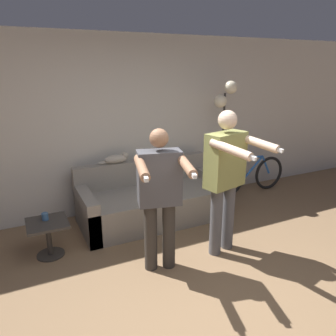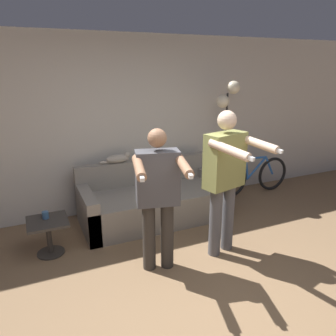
{
  "view_description": "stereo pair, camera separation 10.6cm",
  "coord_description": "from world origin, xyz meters",
  "px_view_note": "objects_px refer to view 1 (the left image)",
  "views": [
    {
      "loc": [
        -1.5,
        -2.04,
        2.14
      ],
      "look_at": [
        0.17,
        1.41,
        0.95
      ],
      "focal_mm": 35.0,
      "sensor_mm": 36.0,
      "label": 1
    },
    {
      "loc": [
        -1.4,
        -2.09,
        2.14
      ],
      "look_at": [
        0.17,
        1.41,
        0.95
      ],
      "focal_mm": 35.0,
      "sensor_mm": 36.0,
      "label": 2
    }
  ],
  "objects_px": {
    "person_left": "(160,192)",
    "cat": "(117,159)",
    "side_table": "(48,231)",
    "cup": "(45,216)",
    "couch": "(153,201)",
    "floor_lamp": "(225,111)",
    "bicycle": "(250,175)",
    "person_right": "(226,173)"
  },
  "relations": [
    {
      "from": "person_left",
      "to": "cat",
      "type": "height_order",
      "value": "person_left"
    },
    {
      "from": "side_table",
      "to": "cup",
      "type": "relative_size",
      "value": 5.37
    },
    {
      "from": "couch",
      "to": "floor_lamp",
      "type": "xyz_separation_m",
      "value": [
        1.29,
        0.15,
        1.21
      ]
    },
    {
      "from": "cat",
      "to": "floor_lamp",
      "type": "bearing_deg",
      "value": -7.22
    },
    {
      "from": "person_left",
      "to": "side_table",
      "type": "height_order",
      "value": "person_left"
    },
    {
      "from": "side_table",
      "to": "bicycle",
      "type": "xyz_separation_m",
      "value": [
        3.42,
        0.6,
        0.01
      ]
    },
    {
      "from": "person_right",
      "to": "side_table",
      "type": "bearing_deg",
      "value": 142.86
    },
    {
      "from": "person_left",
      "to": "cup",
      "type": "distance_m",
      "value": 1.44
    },
    {
      "from": "person_left",
      "to": "bicycle",
      "type": "distance_m",
      "value": 2.8
    },
    {
      "from": "floor_lamp",
      "to": "bicycle",
      "type": "distance_m",
      "value": 1.33
    },
    {
      "from": "cat",
      "to": "floor_lamp",
      "type": "height_order",
      "value": "floor_lamp"
    },
    {
      "from": "side_table",
      "to": "cup",
      "type": "distance_m",
      "value": 0.18
    },
    {
      "from": "cat",
      "to": "side_table",
      "type": "xyz_separation_m",
      "value": [
        -1.08,
        -0.74,
        -0.56
      ]
    },
    {
      "from": "cat",
      "to": "cup",
      "type": "distance_m",
      "value": 1.34
    },
    {
      "from": "cat",
      "to": "floor_lamp",
      "type": "xyz_separation_m",
      "value": [
        1.69,
        -0.21,
        0.61
      ]
    },
    {
      "from": "couch",
      "to": "side_table",
      "type": "distance_m",
      "value": 1.53
    },
    {
      "from": "floor_lamp",
      "to": "side_table",
      "type": "height_order",
      "value": "floor_lamp"
    },
    {
      "from": "couch",
      "to": "cat",
      "type": "height_order",
      "value": "cat"
    },
    {
      "from": "floor_lamp",
      "to": "cat",
      "type": "bearing_deg",
      "value": 172.78
    },
    {
      "from": "person_right",
      "to": "floor_lamp",
      "type": "distance_m",
      "value": 1.67
    },
    {
      "from": "floor_lamp",
      "to": "cup",
      "type": "bearing_deg",
      "value": -170.6
    },
    {
      "from": "couch",
      "to": "person_right",
      "type": "relative_size",
      "value": 1.23
    },
    {
      "from": "person_left",
      "to": "cat",
      "type": "relative_size",
      "value": 3.38
    },
    {
      "from": "person_left",
      "to": "side_table",
      "type": "xyz_separation_m",
      "value": [
        -1.07,
        0.8,
        -0.59
      ]
    },
    {
      "from": "couch",
      "to": "cup",
      "type": "xyz_separation_m",
      "value": [
        -1.49,
        -0.31,
        0.21
      ]
    },
    {
      "from": "couch",
      "to": "cat",
      "type": "distance_m",
      "value": 0.81
    },
    {
      "from": "person_right",
      "to": "cat",
      "type": "height_order",
      "value": "person_right"
    },
    {
      "from": "floor_lamp",
      "to": "cup",
      "type": "height_order",
      "value": "floor_lamp"
    },
    {
      "from": "cat",
      "to": "bicycle",
      "type": "relative_size",
      "value": 0.31
    },
    {
      "from": "person_left",
      "to": "side_table",
      "type": "bearing_deg",
      "value": 156.82
    },
    {
      "from": "floor_lamp",
      "to": "bicycle",
      "type": "bearing_deg",
      "value": 6.3
    },
    {
      "from": "person_right",
      "to": "floor_lamp",
      "type": "relative_size",
      "value": 0.88
    },
    {
      "from": "cat",
      "to": "side_table",
      "type": "distance_m",
      "value": 1.42
    },
    {
      "from": "couch",
      "to": "person_right",
      "type": "distance_m",
      "value": 1.44
    },
    {
      "from": "floor_lamp",
      "to": "side_table",
      "type": "distance_m",
      "value": 3.05
    },
    {
      "from": "couch",
      "to": "cat",
      "type": "xyz_separation_m",
      "value": [
        -0.4,
        0.36,
        0.6
      ]
    },
    {
      "from": "person_left",
      "to": "cup",
      "type": "xyz_separation_m",
      "value": [
        -1.08,
        0.87,
        -0.42
      ]
    },
    {
      "from": "floor_lamp",
      "to": "person_right",
      "type": "bearing_deg",
      "value": -123.68
    },
    {
      "from": "person_right",
      "to": "bicycle",
      "type": "relative_size",
      "value": 1.14
    },
    {
      "from": "couch",
      "to": "cat",
      "type": "relative_size",
      "value": 4.51
    },
    {
      "from": "floor_lamp",
      "to": "cup",
      "type": "relative_size",
      "value": 22.77
    },
    {
      "from": "cup",
      "to": "bicycle",
      "type": "distance_m",
      "value": 3.47
    }
  ]
}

